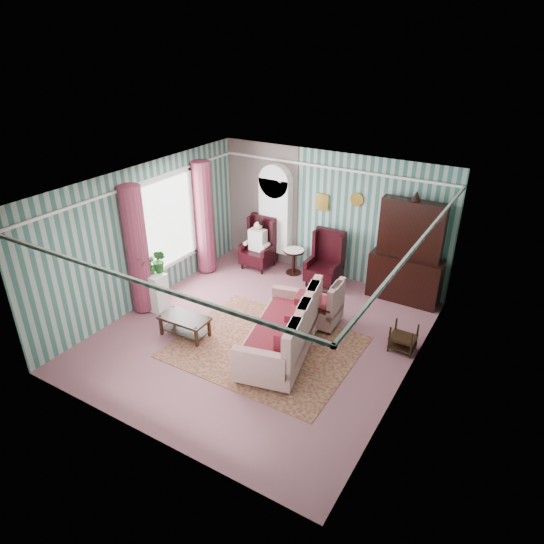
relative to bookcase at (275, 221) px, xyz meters
The scene contains 17 objects.
floor 3.34m from the bookcase, 64.58° to the right, with size 6.00×6.00×0.00m, color #7F4A51.
room_shell 2.90m from the bookcase, 74.62° to the right, with size 5.53×6.02×2.91m.
bookcase is the anchor object (origin of this frame).
dresser_hutch 3.25m from the bookcase, ahead, with size 1.50×0.56×2.36m, color black.
wingback_left 0.68m from the bookcase, 122.66° to the right, with size 0.76×0.80×1.25m, color black.
wingback_right 1.63m from the bookcase, 14.57° to the right, with size 0.76×0.80×1.25m, color black.
seated_woman 0.70m from the bookcase, 122.66° to the right, with size 0.44×0.40×1.18m, color silver, non-canonical shape.
round_side_table 1.07m from the bookcase, 20.27° to the right, with size 0.50×0.50×0.60m, color black.
nest_table 4.37m from the bookcase, 26.92° to the right, with size 0.45×0.38×0.54m, color black.
plant_stand 3.39m from the bookcase, 108.49° to the right, with size 0.55×0.35×0.80m, color silver.
rug 3.72m from the bookcase, 62.28° to the right, with size 3.20×2.60×0.01m, color #4C191C.
sofa 3.78m from the bookcase, 58.08° to the right, with size 2.26×1.01×0.95m, color beige.
floral_armchair 2.94m from the bookcase, 41.46° to the right, with size 0.79×0.83×1.09m, color beige.
coffee_table 3.71m from the bookcase, 87.63° to the right, with size 0.95×0.49×0.41m, color black.
potted_plant_a 3.45m from the bookcase, 109.00° to the right, with size 0.42×0.36×0.46m, color #214B17.
potted_plant_b 3.14m from the bookcase, 107.33° to the right, with size 0.28×0.23×0.52m, color #214D18.
potted_plant_c 3.30m from the bookcase, 108.81° to the right, with size 0.20×0.20×0.36m, color #1B5620.
Camera 1 is at (4.16, -6.51, 5.24)m, focal length 32.00 mm.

